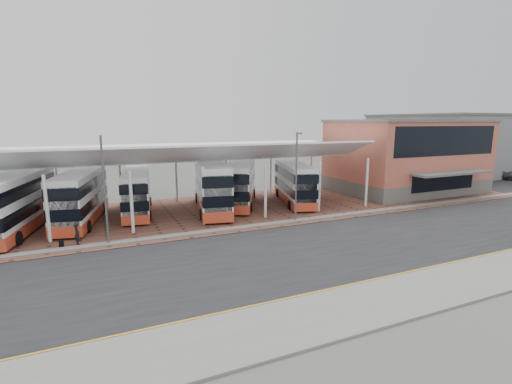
# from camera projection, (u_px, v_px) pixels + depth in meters

# --- Properties ---
(ground) EXTENTS (140.00, 140.00, 0.00)m
(ground) POSITION_uv_depth(u_px,v_px,m) (314.00, 245.00, 27.58)
(ground) COLOR #4F524C
(road) EXTENTS (120.00, 14.00, 0.02)m
(road) POSITION_uv_depth(u_px,v_px,m) (322.00, 249.00, 26.68)
(road) COLOR black
(road) RESTS_ON ground
(forecourt) EXTENTS (72.00, 16.00, 0.06)m
(forecourt) POSITION_uv_depth(u_px,v_px,m) (264.00, 206.00, 40.04)
(forecourt) COLOR brown
(forecourt) RESTS_ON ground
(sidewalk) EXTENTS (120.00, 4.00, 0.14)m
(sidewalk) POSITION_uv_depth(u_px,v_px,m) (408.00, 294.00, 19.50)
(sidewalk) COLOR slate
(sidewalk) RESTS_ON ground
(north_kerb) EXTENTS (120.00, 0.80, 0.14)m
(north_kerb) POSITION_uv_depth(u_px,v_px,m) (276.00, 223.00, 33.13)
(north_kerb) COLOR slate
(north_kerb) RESTS_ON ground
(yellow_line_near) EXTENTS (120.00, 0.12, 0.01)m
(yellow_line_near) POSITION_uv_depth(u_px,v_px,m) (381.00, 280.00, 21.30)
(yellow_line_near) COLOR orange
(yellow_line_near) RESTS_ON road
(yellow_line_far) EXTENTS (120.00, 0.12, 0.01)m
(yellow_line_far) POSITION_uv_depth(u_px,v_px,m) (378.00, 278.00, 21.57)
(yellow_line_far) COLOR orange
(yellow_line_far) RESTS_ON road
(canopy) EXTENTS (37.00, 11.63, 7.07)m
(canopy) POSITION_uv_depth(u_px,v_px,m) (187.00, 155.00, 36.58)
(canopy) COLOR white
(canopy) RESTS_ON ground
(terminal) EXTENTS (18.40, 14.40, 9.25)m
(terminal) POSITION_uv_depth(u_px,v_px,m) (406.00, 155.00, 48.43)
(terminal) COLOR #605F5B
(terminal) RESTS_ON ground
(warehouse) EXTENTS (30.50, 20.50, 10.25)m
(warehouse) POSITION_uv_depth(u_px,v_px,m) (466.00, 143.00, 67.40)
(warehouse) COLOR slate
(warehouse) RESTS_ON ground
(lamp_west) EXTENTS (0.16, 0.90, 8.07)m
(lamp_west) POSITION_uv_depth(u_px,v_px,m) (104.00, 187.00, 26.77)
(lamp_west) COLOR #565A5E
(lamp_west) RESTS_ON ground
(lamp_east) EXTENTS (0.16, 0.90, 8.07)m
(lamp_east) POSITION_uv_depth(u_px,v_px,m) (296.00, 174.00, 33.19)
(lamp_east) COLOR #565A5E
(lamp_east) RESTS_ON ground
(bus_0) EXTENTS (5.04, 11.91, 4.79)m
(bus_0) POSITION_uv_depth(u_px,v_px,m) (16.00, 204.00, 30.07)
(bus_0) COLOR white
(bus_0) RESTS_ON forecourt
(bus_1) EXTENTS (4.85, 11.38, 4.57)m
(bus_1) POSITION_uv_depth(u_px,v_px,m) (81.00, 197.00, 33.12)
(bus_1) COLOR white
(bus_1) RESTS_ON forecourt
(bus_2) EXTENTS (3.87, 10.49, 4.22)m
(bus_2) POSITION_uv_depth(u_px,v_px,m) (137.00, 193.00, 36.34)
(bus_2) COLOR white
(bus_2) RESTS_ON forecourt
(bus_3) EXTENTS (5.14, 12.17, 4.89)m
(bus_3) POSITION_uv_depth(u_px,v_px,m) (212.00, 187.00, 37.65)
(bus_3) COLOR white
(bus_3) RESTS_ON forecourt
(bus_4) EXTENTS (7.30, 11.18, 4.62)m
(bus_4) POSITION_uv_depth(u_px,v_px,m) (241.00, 184.00, 40.30)
(bus_4) COLOR white
(bus_4) RESTS_ON forecourt
(bus_5) EXTENTS (5.34, 10.84, 4.36)m
(bus_5) POSITION_uv_depth(u_px,v_px,m) (294.00, 183.00, 41.34)
(bus_5) COLOR white
(bus_5) RESTS_ON forecourt
(pedestrian) EXTENTS (0.53, 0.67, 1.61)m
(pedestrian) POSITION_uv_depth(u_px,v_px,m) (77.00, 234.00, 27.28)
(pedestrian) COLOR black
(pedestrian) RESTS_ON forecourt
(suitcase) EXTENTS (0.31, 0.22, 0.54)m
(suitcase) POSITION_uv_depth(u_px,v_px,m) (61.00, 243.00, 26.82)
(suitcase) COLOR black
(suitcase) RESTS_ON forecourt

